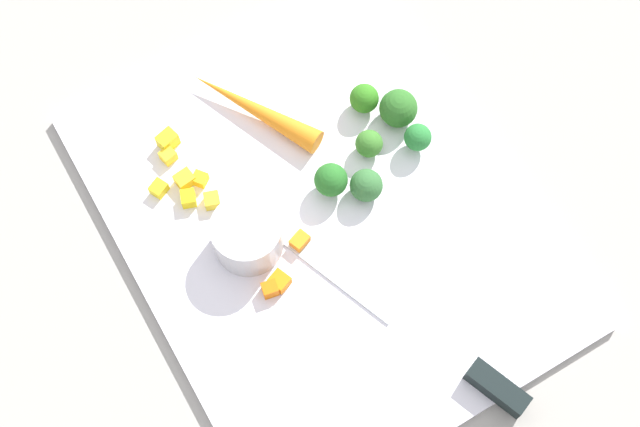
# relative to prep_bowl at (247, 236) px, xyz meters

# --- Properties ---
(ground_plane) EXTENTS (4.00, 4.00, 0.00)m
(ground_plane) POSITION_rel_prep_bowl_xyz_m (0.01, 0.08, -0.04)
(ground_plane) COLOR #9A968E
(cutting_board) EXTENTS (0.50, 0.39, 0.01)m
(cutting_board) POSITION_rel_prep_bowl_xyz_m (0.01, 0.08, -0.03)
(cutting_board) COLOR white
(cutting_board) RESTS_ON ground_plane
(prep_bowl) EXTENTS (0.07, 0.07, 0.05)m
(prep_bowl) POSITION_rel_prep_bowl_xyz_m (0.00, 0.00, 0.00)
(prep_bowl) COLOR #BEBBBD
(prep_bowl) RESTS_ON cutting_board
(chef_knife) EXTENTS (0.31, 0.14, 0.02)m
(chef_knife) POSITION_rel_prep_bowl_xyz_m (0.19, 0.11, -0.02)
(chef_knife) COLOR silver
(chef_knife) RESTS_ON cutting_board
(whole_carrot) EXTENTS (0.15, 0.10, 0.03)m
(whole_carrot) POSITION_rel_prep_bowl_xyz_m (-0.13, 0.08, -0.01)
(whole_carrot) COLOR orange
(whole_carrot) RESTS_ON cutting_board
(carrot_dice_0) EXTENTS (0.02, 0.02, 0.01)m
(carrot_dice_0) POSITION_rel_prep_bowl_xyz_m (0.05, 0.01, -0.02)
(carrot_dice_0) COLOR orange
(carrot_dice_0) RESTS_ON cutting_board
(carrot_dice_1) EXTENTS (0.02, 0.02, 0.01)m
(carrot_dice_1) POSITION_rel_prep_bowl_xyz_m (0.03, 0.05, -0.02)
(carrot_dice_1) COLOR orange
(carrot_dice_1) RESTS_ON cutting_board
(carrot_dice_2) EXTENTS (0.02, 0.02, 0.02)m
(carrot_dice_2) POSITION_rel_prep_bowl_xyz_m (0.06, -0.01, -0.02)
(carrot_dice_2) COLOR orange
(carrot_dice_2) RESTS_ON cutting_board
(pepper_dice_0) EXTENTS (0.02, 0.02, 0.01)m
(pepper_dice_0) POSITION_rel_prep_bowl_xyz_m (-0.06, -0.01, -0.02)
(pepper_dice_0) COLOR yellow
(pepper_dice_0) RESTS_ON cutting_board
(pepper_dice_1) EXTENTS (0.02, 0.02, 0.01)m
(pepper_dice_1) POSITION_rel_prep_bowl_xyz_m (-0.13, -0.03, -0.02)
(pepper_dice_1) COLOR yellow
(pepper_dice_1) RESTS_ON cutting_board
(pepper_dice_2) EXTENTS (0.02, 0.02, 0.01)m
(pepper_dice_2) POSITION_rel_prep_bowl_xyz_m (-0.10, -0.05, -0.02)
(pepper_dice_2) COLOR yellow
(pepper_dice_2) RESTS_ON cutting_board
(pepper_dice_3) EXTENTS (0.02, 0.02, 0.01)m
(pepper_dice_3) POSITION_rel_prep_bowl_xyz_m (-0.09, -0.01, -0.02)
(pepper_dice_3) COLOR yellow
(pepper_dice_3) RESTS_ON cutting_board
(pepper_dice_4) EXTENTS (0.02, 0.02, 0.01)m
(pepper_dice_4) POSITION_rel_prep_bowl_xyz_m (-0.09, -0.02, -0.02)
(pepper_dice_4) COLOR yellow
(pepper_dice_4) RESTS_ON cutting_board
(pepper_dice_5) EXTENTS (0.02, 0.02, 0.01)m
(pepper_dice_5) POSITION_rel_prep_bowl_xyz_m (-0.07, -0.03, -0.02)
(pepper_dice_5) COLOR yellow
(pepper_dice_5) RESTS_ON cutting_board
(pepper_dice_6) EXTENTS (0.02, 0.02, 0.02)m
(pepper_dice_6) POSITION_rel_prep_bowl_xyz_m (-0.14, -0.02, -0.01)
(pepper_dice_6) COLOR yellow
(pepper_dice_6) RESTS_ON cutting_board
(broccoli_floret_0) EXTENTS (0.03, 0.03, 0.04)m
(broccoli_floret_0) POSITION_rel_prep_bowl_xyz_m (0.01, 0.13, -0.01)
(broccoli_floret_0) COLOR #8DBF5F
(broccoli_floret_0) RESTS_ON cutting_board
(broccoli_floret_1) EXTENTS (0.03, 0.03, 0.03)m
(broccoli_floret_1) POSITION_rel_prep_bowl_xyz_m (-0.03, 0.16, -0.01)
(broccoli_floret_1) COLOR #92C162
(broccoli_floret_1) RESTS_ON cutting_board
(broccoli_floret_2) EXTENTS (0.03, 0.03, 0.04)m
(broccoli_floret_2) POSITION_rel_prep_bowl_xyz_m (-0.01, 0.21, -0.00)
(broccoli_floret_2) COLOR #85B666
(broccoli_floret_2) RESTS_ON cutting_board
(broccoli_floret_3) EXTENTS (0.04, 0.04, 0.04)m
(broccoli_floret_3) POSITION_rel_prep_bowl_xyz_m (-0.01, 0.10, -0.00)
(broccoli_floret_3) COLOR #97B55D
(broccoli_floret_3) RESTS_ON cutting_board
(broccoli_floret_4) EXTENTS (0.03, 0.03, 0.03)m
(broccoli_floret_4) POSITION_rel_prep_bowl_xyz_m (-0.08, 0.18, -0.01)
(broccoli_floret_4) COLOR #91C06A
(broccoli_floret_4) RESTS_ON cutting_board
(broccoli_floret_5) EXTENTS (0.04, 0.04, 0.04)m
(broccoli_floret_5) POSITION_rel_prep_bowl_xyz_m (-0.05, 0.21, -0.00)
(broccoli_floret_5) COLOR #81BA65
(broccoli_floret_5) RESTS_ON cutting_board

